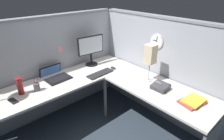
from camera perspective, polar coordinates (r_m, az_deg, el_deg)
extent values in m
plane|color=#2D3842|center=(2.95, -2.44, -16.77)|extent=(6.80, 6.80, 0.00)
cube|color=#999EA8|center=(3.01, -18.86, 0.43)|extent=(2.57, 0.10, 1.55)
cube|color=gray|center=(2.79, -21.21, 15.28)|extent=(2.57, 0.12, 0.03)
cube|color=#999EA8|center=(2.92, 13.97, 0.28)|extent=(0.10, 2.37, 1.55)
cube|color=gray|center=(2.69, 15.80, 15.68)|extent=(0.12, 2.37, 0.03)
cube|color=beige|center=(2.70, -15.33, -3.46)|extent=(2.35, 0.66, 0.03)
cube|color=beige|center=(2.49, 14.87, -6.12)|extent=(0.66, 1.49, 0.03)
cylinder|color=slate|center=(2.91, -2.15, -8.65)|extent=(0.05, 0.05, 0.70)
cylinder|color=black|center=(3.11, -6.41, 1.84)|extent=(0.20, 0.20, 0.02)
cylinder|color=black|center=(3.07, -6.50, 3.55)|extent=(0.04, 0.04, 0.20)
cube|color=black|center=(2.99, -6.73, 7.81)|extent=(0.46, 0.07, 0.30)
cube|color=silver|center=(2.98, -6.55, 7.73)|extent=(0.42, 0.04, 0.26)
cube|color=black|center=(2.74, -16.41, -2.66)|extent=(0.36, 0.26, 0.02)
cube|color=black|center=(2.73, -16.44, -2.47)|extent=(0.30, 0.20, 0.00)
cube|color=black|center=(2.90, -18.77, -0.51)|extent=(0.34, 0.09, 0.22)
cube|color=#4C84D8|center=(2.90, -18.69, -0.56)|extent=(0.31, 0.07, 0.18)
cube|color=#232326|center=(2.77, -3.70, -1.12)|extent=(0.44, 0.16, 0.02)
ellipsoid|color=#232326|center=(2.94, 0.34, 0.68)|extent=(0.06, 0.10, 0.03)
cylinder|color=#4C4C51|center=(2.53, -22.51, -4.97)|extent=(0.08, 0.08, 0.10)
cylinder|color=#1E1EB2|center=(2.51, -23.07, -3.70)|extent=(0.01, 0.02, 0.13)
cylinder|color=#B21E1E|center=(2.50, -22.41, -3.63)|extent=(0.01, 0.02, 0.13)
cylinder|color=#D8591E|center=(2.51, -22.82, -3.33)|extent=(0.03, 0.03, 0.01)
cube|color=black|center=(2.46, -28.58, -8.49)|extent=(0.09, 0.15, 0.01)
cylinder|color=maroon|center=(2.51, -26.90, -4.55)|extent=(0.07, 0.07, 0.22)
cube|color=#38383D|center=(2.46, 14.85, -5.11)|extent=(0.20, 0.21, 0.10)
cube|color=#8CA58C|center=(2.45, 14.37, -4.06)|extent=(0.02, 0.09, 0.04)
cube|color=#38383D|center=(2.41, 16.59, -5.41)|extent=(0.19, 0.05, 0.04)
cube|color=#BF3F38|center=(2.33, 23.77, -9.21)|extent=(0.32, 0.26, 0.02)
cube|color=yellow|center=(2.32, 24.25, -8.69)|extent=(0.27, 0.20, 0.02)
cylinder|color=#B7BABF|center=(2.65, 11.20, -3.08)|extent=(0.11, 0.11, 0.01)
cylinder|color=#B7BABF|center=(2.59, 11.44, -0.48)|extent=(0.02, 0.02, 0.27)
cube|color=beige|center=(2.49, 11.96, 4.91)|extent=(0.13, 0.13, 0.26)
cylinder|color=#B7BABF|center=(2.73, 13.90, 8.74)|extent=(0.03, 0.22, 0.22)
cylinder|color=white|center=(2.72, 13.69, 8.68)|extent=(0.00, 0.19, 0.19)
cube|color=black|center=(2.72, 13.33, 8.97)|extent=(0.00, 0.06, 0.01)
cube|color=black|center=(2.70, 13.91, 9.32)|extent=(0.00, 0.01, 0.08)
cube|color=pink|center=(2.93, -15.86, 6.23)|extent=(0.09, 0.00, 0.08)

